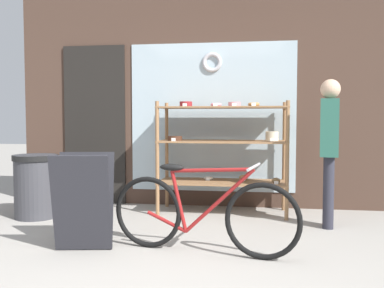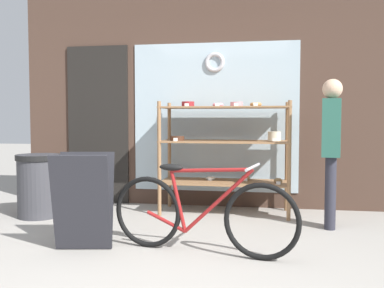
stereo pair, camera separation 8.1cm
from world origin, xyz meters
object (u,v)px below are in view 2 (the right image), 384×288
Objects in this scene: sandwich_board at (83,201)px; trash_bin at (39,183)px; bicycle at (201,213)px; display_case at (226,144)px; pedestrian at (331,142)px.

sandwich_board reaches higher than trash_bin.
bicycle is 2.24× the size of trash_bin.
display_case is 1.25m from pedestrian.
pedestrian is (1.13, -0.52, 0.07)m from display_case.
pedestrian reaches higher than trash_bin.
bicycle is at bearing -26.68° from trash_bin.
display_case is at bearing 46.22° from sandwich_board.
sandwich_board is 0.54× the size of pedestrian.
trash_bin is (-2.11, -0.54, -0.44)m from display_case.
display_case reaches higher than trash_bin.
display_case is 2.00m from sandwich_board.
bicycle is 1.02m from sandwich_board.
bicycle is 1.05× the size of pedestrian.
pedestrian is at bearing 0.31° from trash_bin.
display_case is at bearing -104.91° from pedestrian.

